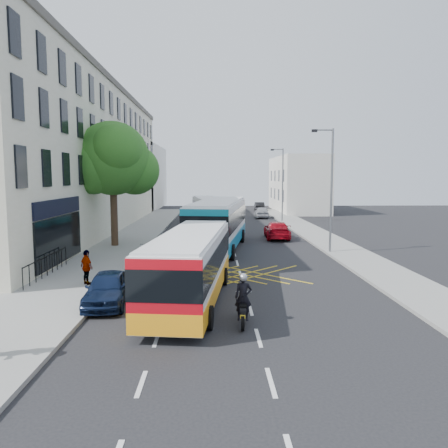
{
  "coord_description": "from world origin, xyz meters",
  "views": [
    {
      "loc": [
        -1.43,
        -16.27,
        5.07
      ],
      "look_at": [
        -0.75,
        10.12,
        2.2
      ],
      "focal_mm": 35.0,
      "sensor_mm": 36.0,
      "label": 1
    }
  ],
  "objects": [
    {
      "name": "railings",
      "position": [
        -9.7,
        5.3,
        0.72
      ],
      "size": [
        0.08,
        5.6,
        1.14
      ],
      "primitive_type": null,
      "color": "black",
      "rests_on": "pavement_left"
    },
    {
      "name": "distant_car_silver",
      "position": [
        4.6,
        37.2,
        0.7
      ],
      "size": [
        1.87,
        4.18,
        1.39
      ],
      "primitive_type": "imported",
      "rotation": [
        0.0,
        0.0,
        3.09
      ],
      "color": "#9EA0A5",
      "rests_on": "ground"
    },
    {
      "name": "building_right",
      "position": [
        11.0,
        48.0,
        4.0
      ],
      "size": [
        6.0,
        18.0,
        8.0
      ],
      "primitive_type": "cube",
      "color": "silver",
      "rests_on": "ground"
    },
    {
      "name": "pedestrian_far",
      "position": [
        -7.2,
        3.47,
        0.95
      ],
      "size": [
        0.94,
        0.94,
        1.6
      ],
      "primitive_type": "imported",
      "rotation": [
        0.0,
        0.0,
        2.36
      ],
      "color": "gray",
      "rests_on": "pavement_left"
    },
    {
      "name": "distant_car_dark",
      "position": [
        5.5,
        48.67,
        0.65
      ],
      "size": [
        1.49,
        3.98,
        1.3
      ],
      "primitive_type": "imported",
      "rotation": [
        0.0,
        0.0,
        3.11
      ],
      "color": "black",
      "rests_on": "ground"
    },
    {
      "name": "terrace_main",
      "position": [
        -14.0,
        24.49,
        6.76
      ],
      "size": [
        8.3,
        45.0,
        13.5
      ],
      "color": "beige",
      "rests_on": "ground"
    },
    {
      "name": "terrace_far",
      "position": [
        -14.0,
        55.0,
        5.0
      ],
      "size": [
        8.0,
        20.0,
        10.0
      ],
      "primitive_type": "cube",
      "color": "silver",
      "rests_on": "ground"
    },
    {
      "name": "bus_far",
      "position": [
        -1.96,
        29.72,
        1.51
      ],
      "size": [
        3.74,
        10.45,
        2.87
      ],
      "rotation": [
        0.0,
        0.0,
        0.14
      ],
      "color": "silver",
      "rests_on": "ground"
    },
    {
      "name": "bus_near",
      "position": [
        -2.33,
        1.22,
        1.48
      ],
      "size": [
        3.42,
        10.21,
        2.82
      ],
      "rotation": [
        0.0,
        0.0,
        -0.11
      ],
      "color": "silver",
      "rests_on": "ground"
    },
    {
      "name": "distant_car_grey",
      "position": [
        -1.44,
        41.7,
        0.68
      ],
      "size": [
        2.37,
        4.97,
        1.37
      ],
      "primitive_type": "imported",
      "rotation": [
        0.0,
        0.0,
        -0.02
      ],
      "color": "#3B3C42",
      "rests_on": "ground"
    },
    {
      "name": "pavement_right",
      "position": [
        7.5,
        15.0,
        0.07
      ],
      "size": [
        3.0,
        70.0,
        0.15
      ],
      "primitive_type": "cube",
      "color": "gray",
      "rests_on": "ground"
    },
    {
      "name": "bus_mid",
      "position": [
        -1.03,
        14.12,
        1.8
      ],
      "size": [
        4.6,
        12.45,
        3.42
      ],
      "rotation": [
        0.0,
        0.0,
        -0.15
      ],
      "color": "silver",
      "rests_on": "ground"
    },
    {
      "name": "motorbike",
      "position": [
        -0.39,
        -1.65,
        0.84
      ],
      "size": [
        0.64,
        2.01,
        1.78
      ],
      "rotation": [
        0.0,
        0.0,
        -0.09
      ],
      "color": "black",
      "rests_on": "ground"
    },
    {
      "name": "parked_car_silver",
      "position": [
        -4.9,
        8.07,
        0.61
      ],
      "size": [
        1.77,
        3.86,
        1.23
      ],
      "primitive_type": "imported",
      "rotation": [
        0.0,
        0.0,
        0.13
      ],
      "color": "#9FA3A6",
      "rests_on": "ground"
    },
    {
      "name": "red_hatchback",
      "position": [
        3.84,
        19.19,
        0.7
      ],
      "size": [
        2.21,
        4.92,
        1.4
      ],
      "primitive_type": "imported",
      "rotation": [
        0.0,
        0.0,
        3.09
      ],
      "color": "#A40713",
      "rests_on": "ground"
    },
    {
      "name": "lamp_far",
      "position": [
        6.2,
        32.0,
        4.62
      ],
      "size": [
        1.45,
        0.15,
        8.0
      ],
      "color": "slate",
      "rests_on": "pavement_right"
    },
    {
      "name": "parked_car_blue",
      "position": [
        -5.6,
        0.75,
        0.66
      ],
      "size": [
        1.79,
        3.98,
        1.33
      ],
      "primitive_type": "imported",
      "rotation": [
        0.0,
        0.0,
        0.06
      ],
      "color": "#0E1A38",
      "rests_on": "ground"
    },
    {
      "name": "lamp_near",
      "position": [
        6.2,
        12.0,
        4.62
      ],
      "size": [
        1.45,
        0.15,
        8.0
      ],
      "color": "slate",
      "rests_on": "pavement_right"
    },
    {
      "name": "street_tree",
      "position": [
        -8.51,
        14.97,
        6.29
      ],
      "size": [
        6.3,
        5.7,
        8.8
      ],
      "color": "#382619",
      "rests_on": "pavement_left"
    },
    {
      "name": "pavement_left",
      "position": [
        -8.5,
        15.0,
        0.07
      ],
      "size": [
        5.0,
        70.0,
        0.15
      ],
      "primitive_type": "cube",
      "color": "gray",
      "rests_on": "ground"
    },
    {
      "name": "ground",
      "position": [
        0.0,
        0.0,
        0.0
      ],
      "size": [
        120.0,
        120.0,
        0.0
      ],
      "primitive_type": "plane",
      "color": "black",
      "rests_on": "ground"
    }
  ]
}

